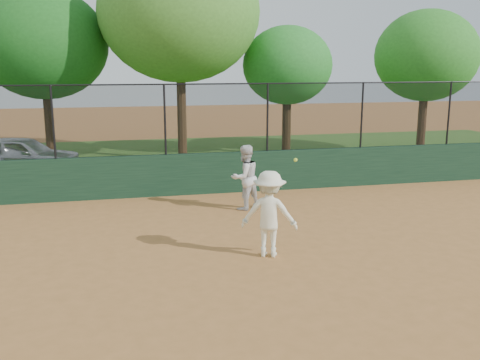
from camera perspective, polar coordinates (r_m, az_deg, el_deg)
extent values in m
plane|color=#AE6F38|center=(10.04, -1.67, -9.56)|extent=(80.00, 80.00, 0.00)
cube|color=#1A3923|center=(15.57, -6.01, 0.60)|extent=(26.00, 0.20, 1.20)
cube|color=#2F581B|center=(21.54, -7.93, 2.19)|extent=(36.00, 12.00, 0.01)
imported|color=#B1B5BB|center=(19.89, -22.27, 2.48)|extent=(4.16, 2.47, 1.33)
imported|color=silver|center=(13.89, 0.52, 0.29)|extent=(1.02, 0.93, 1.70)
imported|color=white|center=(10.50, 3.14, -3.63)|extent=(1.26, 0.99, 1.71)
sphere|color=#C7E432|center=(10.23, 5.94, 2.15)|extent=(0.07, 0.07, 0.07)
cube|color=black|center=(15.32, -6.14, 6.47)|extent=(26.00, 0.02, 2.00)
cylinder|color=black|center=(15.26, -6.22, 10.13)|extent=(26.00, 0.04, 0.04)
cylinder|color=black|center=(15.31, -19.32, 5.85)|extent=(0.06, 0.06, 2.00)
cylinder|color=black|center=(15.27, -8.01, 6.40)|extent=(0.06, 0.06, 2.00)
cylinder|color=black|center=(15.81, 2.95, 6.70)|extent=(0.06, 0.06, 2.00)
cylinder|color=black|center=(16.88, 12.87, 6.76)|extent=(0.06, 0.06, 2.00)
cylinder|color=black|center=(18.38, 21.39, 6.66)|extent=(0.06, 0.06, 2.00)
cylinder|color=#402916|center=(22.57, -19.65, 5.37)|extent=(0.36, 0.36, 2.60)
ellipsoid|color=#195719|center=(22.46, -20.25, 13.49)|extent=(4.92, 4.47, 4.24)
cylinder|color=#482F1A|center=(21.17, -6.22, 6.55)|extent=(0.36, 0.36, 3.30)
ellipsoid|color=#417C27|center=(21.15, -6.48, 17.41)|extent=(6.10, 5.54, 5.27)
cylinder|color=#372412|center=(22.49, 4.97, 5.58)|extent=(0.36, 0.36, 2.26)
ellipsoid|color=#246F24|center=(22.34, 5.10, 12.10)|extent=(3.69, 3.35, 3.19)
cylinder|color=#432918|center=(24.02, 18.81, 5.57)|extent=(0.36, 0.36, 2.39)
ellipsoid|color=#287020|center=(23.89, 19.29, 12.41)|extent=(4.33, 3.94, 3.74)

